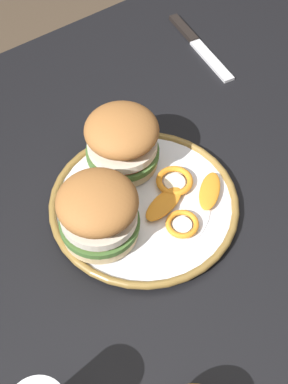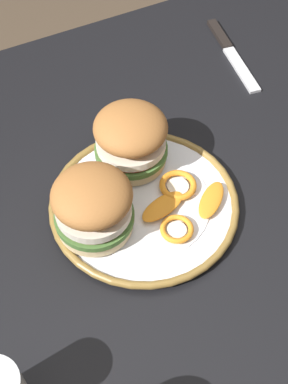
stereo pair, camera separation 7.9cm
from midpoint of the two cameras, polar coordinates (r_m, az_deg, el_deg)
name	(u,v)px [view 2 (the right image)]	position (r m, az deg, el deg)	size (l,w,h in m)	color
ground_plane	(151,365)	(1.52, 2.35, -18.09)	(8.00, 8.00, 0.00)	#4C3D2D
dining_table	(156,240)	(0.92, 3.70, -5.30)	(1.21, 0.95, 0.75)	black
dinner_plate	(144,204)	(0.83, 2.73, -1.44)	(0.29, 0.29, 0.02)	white
sandwich_half_left	(93,206)	(0.75, -2.48, -1.68)	(0.16, 0.16, 0.10)	beige
sandwich_half_right	(128,139)	(0.83, 0.99, 5.50)	(0.16, 0.16, 0.10)	beige
orange_peel_curled	(178,229)	(0.79, 6.50, -4.11)	(0.06, 0.06, 0.01)	orange
orange_peel_strip_long	(162,207)	(0.81, 4.74, -1.76)	(0.08, 0.05, 0.01)	orange
orange_peel_strip_short	(211,200)	(0.83, 9.93, -1.01)	(0.08, 0.07, 0.01)	orange
orange_peel_small_curl	(178,185)	(0.83, 6.35, 0.55)	(0.08, 0.08, 0.01)	orange
table_knife	(229,50)	(1.11, 11.15, 14.58)	(0.05, 0.22, 0.01)	silver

